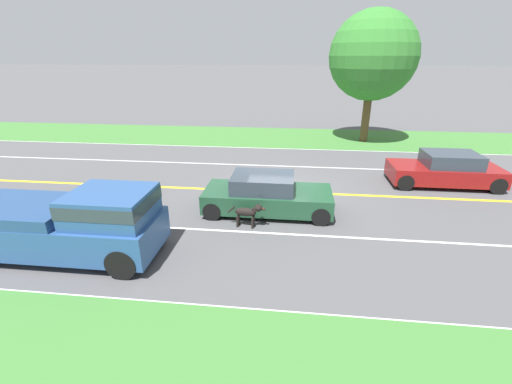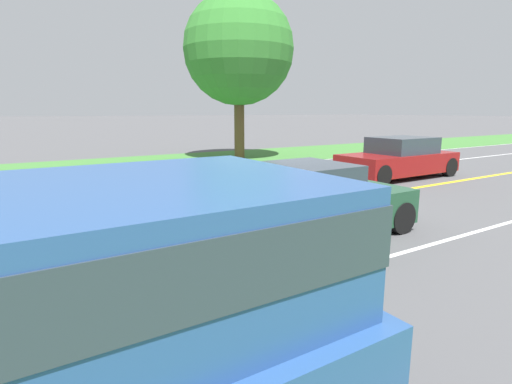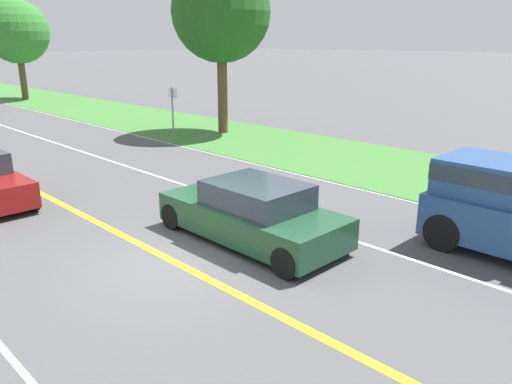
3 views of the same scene
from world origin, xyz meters
The scene contains 12 objects.
ground_plane centered at (0.00, 0.00, 0.00)m, with size 400.00×400.00×0.00m, color #4C4C4F.
centre_divider_line centered at (0.00, 0.00, 0.00)m, with size 0.18×160.00×0.01m, color yellow.
lane_edge_line_right centered at (7.00, 0.00, 0.00)m, with size 0.14×160.00×0.01m, color white.
lane_edge_line_left centered at (-7.00, 0.00, 0.00)m, with size 0.14×160.00×0.01m, color white.
lane_dash_same_dir centered at (3.50, 0.00, 0.00)m, with size 0.10×160.00×0.01m, color white.
lane_dash_oncoming centered at (-3.50, 0.00, 0.00)m, with size 0.10×160.00×0.01m, color white.
grass_verge_left centered at (-10.00, 0.00, 0.01)m, with size 6.00×160.00×0.03m, color #3D7533.
ego_car centered at (1.92, -0.27, 0.63)m, with size 1.89×4.38×1.36m.
dog centered at (3.14, -0.74, 0.52)m, with size 0.32×1.24×0.84m.
pickup_truck centered at (5.29, -5.31, 0.97)m, with size 2.02×5.33×1.91m.
oncoming_car centered at (-1.62, 6.99, 0.66)m, with size 1.91×4.39×1.40m.
roadside_tree_left_near centered at (-9.44, 5.04, 5.10)m, with size 5.16×5.16×7.70m.
Camera 1 is at (12.87, 0.60, 5.13)m, focal length 24.00 mm.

